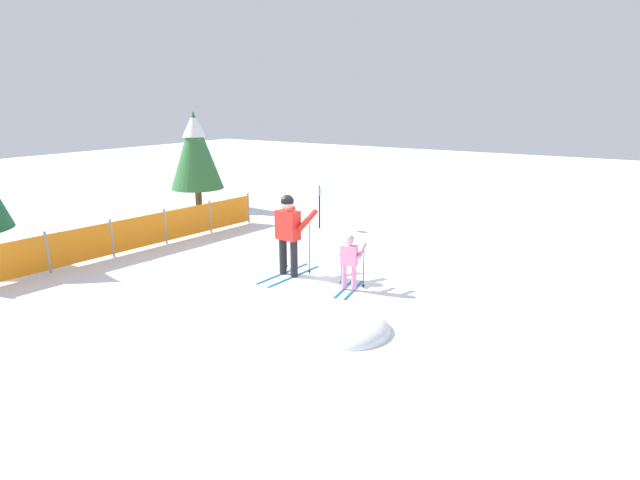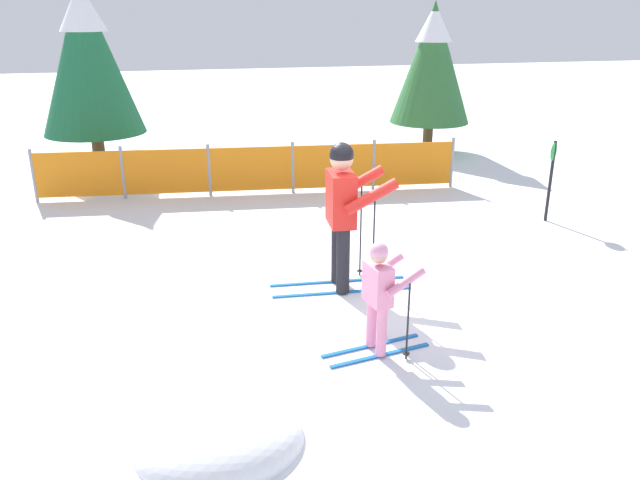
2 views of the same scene
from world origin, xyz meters
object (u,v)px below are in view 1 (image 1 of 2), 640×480
Objects in this scene: skier_child at (350,257)px; conifer_far at (195,149)px; skier_adult at (289,227)px; trail_marker at (320,202)px; safety_fence at (140,232)px.

conifer_far is at bearing 54.33° from skier_child.
skier_adult is 1.39× the size of trail_marker.
trail_marker is at bearing 29.56° from skier_child.
trail_marker is (3.94, 3.26, 0.12)m from skier_child.
conifer_far is at bearing 29.76° from safety_fence.
conifer_far is (4.02, 6.95, 1.02)m from skier_adult.
skier_adult is 1.54× the size of skier_child.
skier_child is 0.34× the size of conifer_far.
skier_adult is at bearing -120.03° from conifer_far.
skier_adult is 0.24× the size of safety_fence.
trail_marker is (3.88, 1.71, -0.27)m from skier_adult.
conifer_far is (4.55, 2.60, 1.63)m from safety_fence.
trail_marker is at bearing -91.52° from conifer_far.
safety_fence is at bearing 101.20° from skier_adult.
safety_fence is (-0.46, 5.90, -0.21)m from skier_child.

